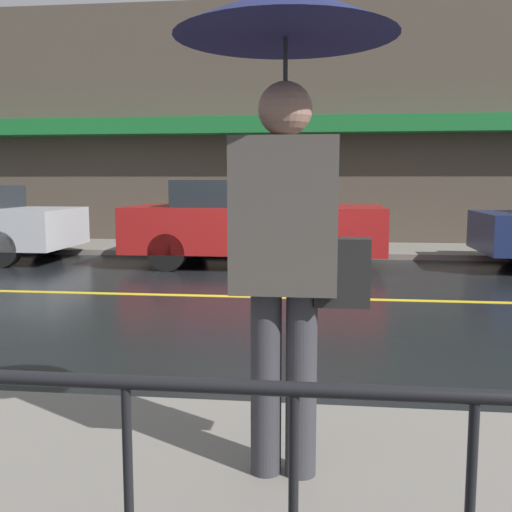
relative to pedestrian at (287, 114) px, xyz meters
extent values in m
plane|color=black|center=(-0.49, 4.64, -1.72)|extent=(80.00, 80.00, 0.00)
cube|color=slate|center=(-0.49, 9.46, -1.67)|extent=(28.00, 2.12, 0.10)
cube|color=gold|center=(-0.49, 4.64, -1.72)|extent=(25.20, 0.12, 0.01)
cube|color=#4C4238|center=(-0.49, 10.67, 0.91)|extent=(28.00, 0.30, 5.27)
cube|color=#196B2D|center=(-0.49, 10.25, 0.88)|extent=(16.80, 0.55, 0.35)
cylinder|color=black|center=(-0.49, -1.29, -0.75)|extent=(12.00, 0.04, 0.04)
cylinder|color=#333338|center=(-0.09, 0.00, -1.19)|extent=(0.14, 0.14, 0.85)
cylinder|color=#333338|center=(0.07, 0.00, -1.19)|extent=(0.14, 0.14, 0.85)
cube|color=#47423D|center=(-0.01, 0.00, -0.43)|extent=(0.46, 0.28, 0.67)
sphere|color=#9A7361|center=(-0.01, 0.00, 0.02)|extent=(0.23, 0.23, 0.23)
cylinder|color=#262628|center=(-0.01, 0.00, -0.06)|extent=(0.02, 0.02, 0.75)
cone|color=#191E4C|center=(-0.01, 0.00, 0.43)|extent=(0.95, 0.95, 0.21)
cube|color=black|center=(0.25, 0.00, -0.68)|extent=(0.24, 0.12, 0.30)
cylinder|color=black|center=(-5.19, 8.28, -1.42)|extent=(0.61, 0.22, 0.61)
cylinder|color=black|center=(-5.19, 6.69, -1.42)|extent=(0.61, 0.22, 0.61)
cube|color=maroon|center=(-1.03, 7.48, -1.09)|extent=(4.26, 1.94, 0.75)
cube|color=#1E2328|center=(-1.20, 7.48, -0.50)|extent=(2.22, 1.78, 0.43)
cylinder|color=black|center=(0.29, 8.34, -1.42)|extent=(0.60, 0.22, 0.60)
cylinder|color=black|center=(0.29, 6.62, -1.42)|extent=(0.60, 0.22, 0.60)
cylinder|color=black|center=(-2.35, 8.34, -1.42)|extent=(0.60, 0.22, 0.60)
cylinder|color=black|center=(-2.35, 6.62, -1.42)|extent=(0.60, 0.22, 0.60)
camera|label=1|loc=(0.18, -2.61, -0.28)|focal=42.00mm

